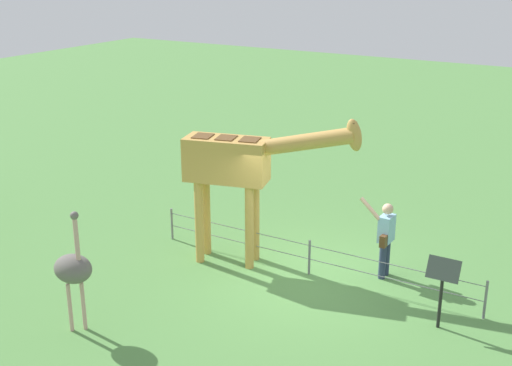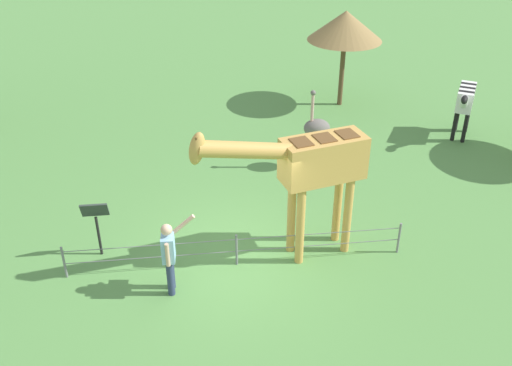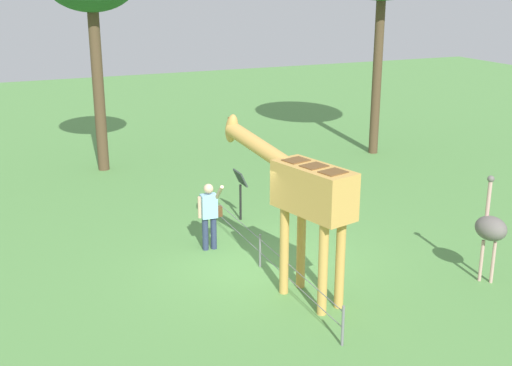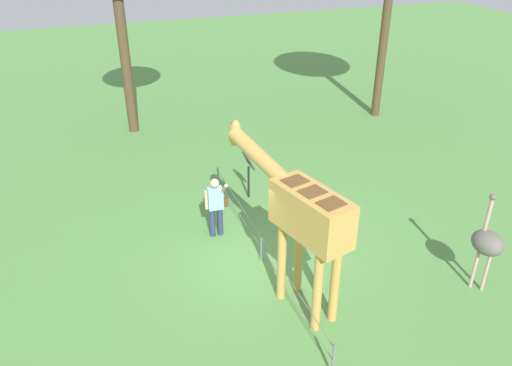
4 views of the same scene
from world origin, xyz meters
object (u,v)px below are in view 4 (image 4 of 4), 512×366
object	(u,v)px
visitor	(216,204)
giraffe	(301,212)
ostrich	(487,243)
info_sign	(248,167)

from	to	relation	value
visitor	giraffe	bearing A→B (deg)	-162.80
giraffe	ostrich	xyz separation A→B (m)	(-0.99, -3.77, -0.97)
visitor	info_sign	xyz separation A→B (m)	(1.53, -1.38, 0.05)
visitor	info_sign	distance (m)	2.06
visitor	ostrich	distance (m)	6.05
visitor	info_sign	bearing A→B (deg)	-41.96
visitor	ostrich	size ratio (longest dim) A/B	0.75
visitor	info_sign	size ratio (longest dim) A/B	1.27
giraffe	info_sign	distance (m)	4.58
visitor	ostrich	world-z (taller)	ostrich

